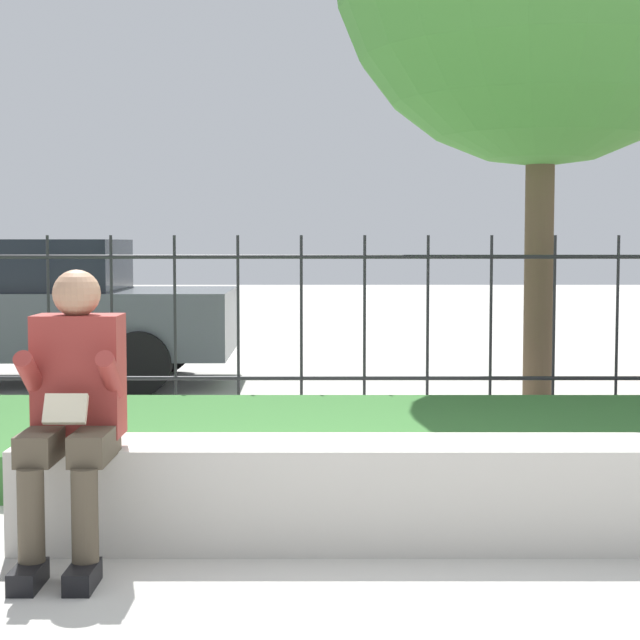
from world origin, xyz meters
The scene contains 6 objects.
ground_plane centered at (0.00, 0.00, 0.00)m, with size 60.00×60.00×0.00m, color #B2AFA8.
stone_bench centered at (0.10, 0.00, 0.21)m, with size 3.19×0.49×0.47m.
person_seated_reader centered at (-1.17, -0.28, 0.70)m, with size 0.42×0.73×1.27m.
grass_berm centered at (0.00, 1.85, 0.13)m, with size 8.14×2.31×0.26m.
iron_fence centered at (0.00, 3.75, 0.76)m, with size 6.14×0.03×1.45m.
car_parked_left centered at (-3.08, 5.62, 0.75)m, with size 4.15×1.96×1.42m.
Camera 1 is at (-0.10, -4.87, 1.39)m, focal length 60.00 mm.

